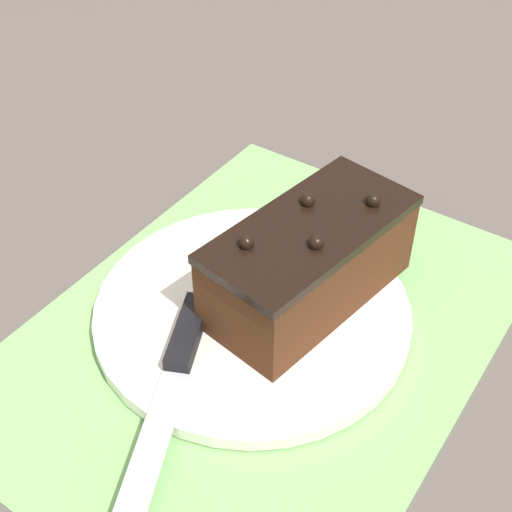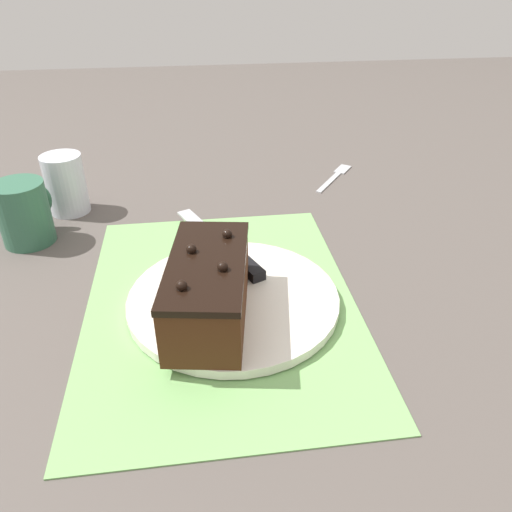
# 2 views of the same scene
# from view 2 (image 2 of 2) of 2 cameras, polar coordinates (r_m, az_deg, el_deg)

# --- Properties ---
(ground_plane) EXTENTS (3.00, 3.00, 0.00)m
(ground_plane) POSITION_cam_2_polar(r_m,az_deg,el_deg) (0.65, -3.97, -5.40)
(ground_plane) COLOR #544C47
(placemat_woven) EXTENTS (0.46, 0.34, 0.00)m
(placemat_woven) POSITION_cam_2_polar(r_m,az_deg,el_deg) (0.64, -3.97, -5.26)
(placemat_woven) COLOR #7AB266
(placemat_woven) RESTS_ON ground_plane
(cake_plate) EXTENTS (0.27, 0.27, 0.01)m
(cake_plate) POSITION_cam_2_polar(r_m,az_deg,el_deg) (0.63, -2.60, -4.94)
(cake_plate) COLOR white
(cake_plate) RESTS_ON placemat_woven
(chocolate_cake) EXTENTS (0.19, 0.11, 0.09)m
(chocolate_cake) POSITION_cam_2_polar(r_m,az_deg,el_deg) (0.58, -5.49, -3.74)
(chocolate_cake) COLOR #472614
(chocolate_cake) RESTS_ON cake_plate
(serving_knife) EXTENTS (0.23, 0.12, 0.01)m
(serving_knife) POSITION_cam_2_polar(r_m,az_deg,el_deg) (0.71, -2.92, 0.42)
(serving_knife) COLOR black
(serving_knife) RESTS_ON cake_plate
(drinking_glass) EXTENTS (0.07, 0.07, 0.10)m
(drinking_glass) POSITION_cam_2_polar(r_m,az_deg,el_deg) (0.90, -20.91, 7.68)
(drinking_glass) COLOR white
(drinking_glass) RESTS_ON ground_plane
(coffee_mug) EXTENTS (0.09, 0.08, 0.10)m
(coffee_mug) POSITION_cam_2_polar(r_m,az_deg,el_deg) (0.83, -24.97, 4.55)
(coffee_mug) COLOR #33664C
(coffee_mug) RESTS_ON ground_plane
(dessert_fork) EXTENTS (0.13, 0.10, 0.01)m
(dessert_fork) POSITION_cam_2_polar(r_m,az_deg,el_deg) (1.02, 9.11, 9.11)
(dessert_fork) COLOR #B7BABF
(dessert_fork) RESTS_ON ground_plane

